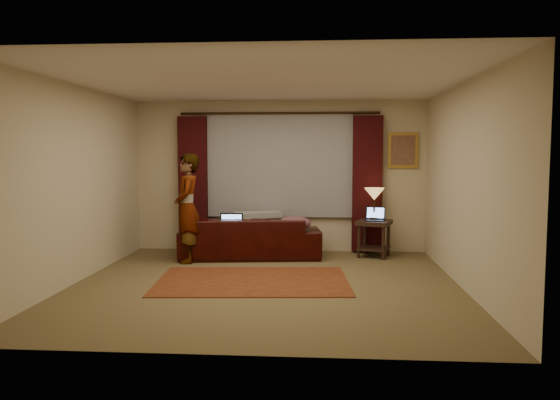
# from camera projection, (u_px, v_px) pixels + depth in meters

# --- Properties ---
(floor) EXTENTS (5.00, 5.00, 0.01)m
(floor) POSITION_uv_depth(u_px,v_px,m) (266.00, 285.00, 7.09)
(floor) COLOR brown
(floor) RESTS_ON ground
(ceiling) EXTENTS (5.00, 5.00, 0.02)m
(ceiling) POSITION_uv_depth(u_px,v_px,m) (265.00, 82.00, 6.87)
(ceiling) COLOR silver
(ceiling) RESTS_ON ground
(wall_back) EXTENTS (5.00, 0.02, 2.60)m
(wall_back) POSITION_uv_depth(u_px,v_px,m) (280.00, 176.00, 9.46)
(wall_back) COLOR beige
(wall_back) RESTS_ON ground
(wall_front) EXTENTS (5.00, 0.02, 2.60)m
(wall_front) POSITION_uv_depth(u_px,v_px,m) (235.00, 203.00, 4.50)
(wall_front) COLOR beige
(wall_front) RESTS_ON ground
(wall_left) EXTENTS (0.02, 5.00, 2.60)m
(wall_left) POSITION_uv_depth(u_px,v_px,m) (76.00, 184.00, 7.16)
(wall_left) COLOR beige
(wall_left) RESTS_ON ground
(wall_right) EXTENTS (0.02, 5.00, 2.60)m
(wall_right) POSITION_uv_depth(u_px,v_px,m) (465.00, 186.00, 6.80)
(wall_right) COLOR beige
(wall_right) RESTS_ON ground
(sheer_curtain) EXTENTS (2.50, 0.05, 1.80)m
(sheer_curtain) POSITION_uv_depth(u_px,v_px,m) (279.00, 165.00, 9.39)
(sheer_curtain) COLOR gray
(sheer_curtain) RESTS_ON wall_back
(drape_left) EXTENTS (0.50, 0.14, 2.30)m
(drape_left) POSITION_uv_depth(u_px,v_px,m) (193.00, 183.00, 9.47)
(drape_left) COLOR black
(drape_left) RESTS_ON floor
(drape_right) EXTENTS (0.50, 0.14, 2.30)m
(drape_right) POSITION_uv_depth(u_px,v_px,m) (367.00, 184.00, 9.26)
(drape_right) COLOR black
(drape_right) RESTS_ON floor
(curtain_rod) EXTENTS (0.04, 0.04, 3.40)m
(curtain_rod) POSITION_uv_depth(u_px,v_px,m) (279.00, 113.00, 9.26)
(curtain_rod) COLOR #311D0E
(curtain_rod) RESTS_ON wall_back
(picture_frame) EXTENTS (0.50, 0.04, 0.60)m
(picture_frame) POSITION_uv_depth(u_px,v_px,m) (403.00, 150.00, 9.24)
(picture_frame) COLOR #BD8F38
(picture_frame) RESTS_ON wall_back
(sofa) EXTENTS (2.37, 1.23, 0.92)m
(sofa) POSITION_uv_depth(u_px,v_px,m) (250.00, 230.00, 8.89)
(sofa) COLOR black
(sofa) RESTS_ON floor
(throw_blanket) EXTENTS (0.86, 0.59, 0.09)m
(throw_blanket) POSITION_uv_depth(u_px,v_px,m) (257.00, 200.00, 9.12)
(throw_blanket) COLOR #999792
(throw_blanket) RESTS_ON sofa
(clothing_pile) EXTENTS (0.54, 0.42, 0.23)m
(clothing_pile) POSITION_uv_depth(u_px,v_px,m) (294.00, 224.00, 8.75)
(clothing_pile) COLOR brown
(clothing_pile) RESTS_ON sofa
(laptop_sofa) EXTENTS (0.37, 0.40, 0.27)m
(laptop_sofa) POSITION_uv_depth(u_px,v_px,m) (230.00, 223.00, 8.71)
(laptop_sofa) COLOR black
(laptop_sofa) RESTS_ON sofa
(area_rug) EXTENTS (2.65, 1.87, 0.01)m
(area_rug) POSITION_uv_depth(u_px,v_px,m) (253.00, 281.00, 7.26)
(area_rug) COLOR brown
(area_rug) RESTS_ON floor
(end_table) EXTENTS (0.66, 0.66, 0.60)m
(end_table) POSITION_uv_depth(u_px,v_px,m) (374.00, 239.00, 8.95)
(end_table) COLOR black
(end_table) RESTS_ON floor
(tiffany_lamp) EXTENTS (0.37, 0.37, 0.53)m
(tiffany_lamp) POSITION_uv_depth(u_px,v_px,m) (374.00, 204.00, 8.97)
(tiffany_lamp) COLOR olive
(tiffany_lamp) RESTS_ON end_table
(laptop_table) EXTENTS (0.38, 0.40, 0.23)m
(laptop_table) POSITION_uv_depth(u_px,v_px,m) (375.00, 214.00, 8.86)
(laptop_table) COLOR black
(laptop_table) RESTS_ON end_table
(person) EXTENTS (0.59, 0.59, 1.70)m
(person) POSITION_uv_depth(u_px,v_px,m) (187.00, 208.00, 8.47)
(person) COLOR #999792
(person) RESTS_ON floor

